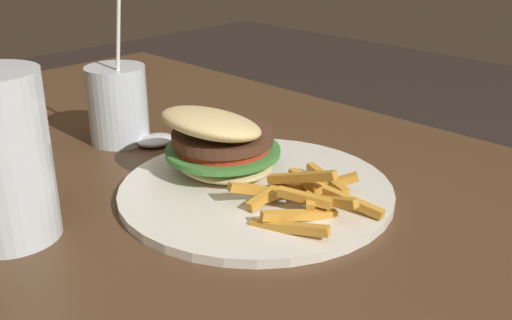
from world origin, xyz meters
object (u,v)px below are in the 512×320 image
(meal_plate_near, at_px, (238,165))
(beer_glass, at_px, (2,161))
(juice_glass, at_px, (118,107))
(spoon, at_px, (161,139))

(meal_plate_near, height_order, beer_glass, beer_glass)
(meal_plate_near, distance_m, beer_glass, 0.25)
(meal_plate_near, relative_size, juice_glass, 1.44)
(meal_plate_near, bearing_deg, juice_glass, 2.51)
(spoon, bearing_deg, beer_glass, 32.20)
(meal_plate_near, relative_size, beer_glass, 1.86)
(juice_glass, height_order, spoon, juice_glass)
(beer_glass, xyz_separation_m, juice_glass, (0.15, -0.22, -0.03))
(meal_plate_near, relative_size, spoon, 1.83)
(spoon, bearing_deg, juice_glass, -46.16)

